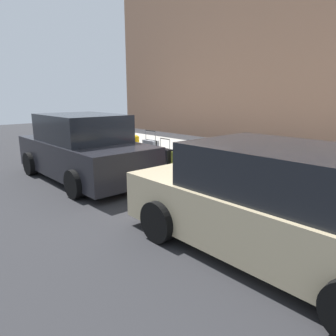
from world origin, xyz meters
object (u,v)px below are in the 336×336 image
at_px(suitcase_black_8, 165,159).
at_px(parked_car_charcoal_1, 83,149).
at_px(suitcase_silver_9, 151,153).
at_px(suitcase_red_4, 225,171).
at_px(bollard_post, 120,147).
at_px(suitcase_navy_5, 208,167).
at_px(suitcase_silver_2, 271,181).
at_px(fire_hydrant, 136,148).
at_px(suitcase_black_1, 297,189).
at_px(suitcase_olive_0, 329,194).
at_px(suitcase_olive_7, 178,162).
at_px(suitcase_maroon_3, 250,176).
at_px(parked_car_beige_0, 275,204).
at_px(suitcase_teal_6, 193,163).

bearing_deg(suitcase_black_8, parked_car_charcoal_1, 62.72).
xyz_separation_m(suitcase_silver_9, parked_car_charcoal_1, (0.43, 1.95, 0.28)).
xyz_separation_m(suitcase_red_4, bollard_post, (4.22, 0.07, 0.04)).
distance_m(suitcase_navy_5, bollard_post, 3.64).
bearing_deg(bollard_post, suitcase_navy_5, -177.85).
bearing_deg(bollard_post, suitcase_red_4, -179.01).
bearing_deg(suitcase_navy_5, suitcase_silver_2, 179.33).
bearing_deg(fire_hydrant, suitcase_black_1, 179.76).
distance_m(suitcase_olive_0, suitcase_olive_7, 3.93).
height_order(suitcase_olive_0, suitcase_silver_9, suitcase_silver_9).
xyz_separation_m(suitcase_maroon_3, fire_hydrant, (4.13, 0.05, 0.14)).
distance_m(suitcase_black_1, suitcase_silver_9, 4.47).
bearing_deg(suitcase_olive_0, bollard_post, 1.61).
xyz_separation_m(suitcase_black_1, parked_car_beige_0, (-0.59, 1.97, 0.33)).
xyz_separation_m(suitcase_olive_0, bollard_post, (6.49, 0.18, 0.09)).
relative_size(suitcase_navy_5, suitcase_teal_6, 0.74).
xyz_separation_m(suitcase_olive_7, suitcase_black_8, (0.52, 0.03, 0.01)).
bearing_deg(suitcase_black_1, suitcase_olive_7, -0.82).
relative_size(suitcase_maroon_3, suitcase_navy_5, 0.95).
xyz_separation_m(suitcase_olive_0, suitcase_silver_2, (1.13, 0.07, 0.02)).
distance_m(suitcase_black_8, parked_car_charcoal_1, 2.27).
bearing_deg(suitcase_silver_2, suitcase_red_4, 2.18).
relative_size(suitcase_olive_0, parked_car_charcoal_1, 0.17).
xyz_separation_m(suitcase_silver_9, parked_car_beige_0, (-5.06, 1.95, 0.21)).
relative_size(suitcase_navy_5, suitcase_silver_9, 0.64).
relative_size(suitcase_silver_2, suitcase_maroon_3, 1.02).
relative_size(fire_hydrant, parked_car_charcoal_1, 0.19).
height_order(suitcase_teal_6, parked_car_charcoal_1, parked_car_charcoal_1).
bearing_deg(suitcase_black_1, suitcase_black_8, -0.28).
distance_m(parked_car_beige_0, parked_car_charcoal_1, 5.49).
height_order(suitcase_black_8, fire_hydrant, suitcase_black_8).
relative_size(suitcase_black_1, suitcase_black_8, 0.96).
distance_m(suitcase_silver_2, bollard_post, 5.37).
relative_size(suitcase_black_1, suitcase_maroon_3, 1.29).
xyz_separation_m(fire_hydrant, parked_car_charcoal_1, (-0.35, 1.99, 0.22)).
bearing_deg(bollard_post, suitcase_maroon_3, -177.58).
relative_size(suitcase_red_4, suitcase_black_8, 1.01).
distance_m(suitcase_black_1, suitcase_silver_2, 0.55).
height_order(suitcase_olive_7, fire_hydrant, fire_hydrant).
distance_m(suitcase_maroon_3, parked_car_charcoal_1, 4.32).
height_order(suitcase_black_1, suitcase_maroon_3, suitcase_black_1).
relative_size(suitcase_black_1, suitcase_navy_5, 1.23).
xyz_separation_m(suitcase_maroon_3, suitcase_silver_9, (3.36, 0.09, 0.08)).
bearing_deg(suitcase_red_4, suitcase_black_8, -1.97).
height_order(suitcase_black_8, suitcase_silver_9, suitcase_silver_9).
height_order(suitcase_teal_6, parked_car_beige_0, parked_car_beige_0).
bearing_deg(suitcase_maroon_3, parked_car_beige_0, 129.83).
bearing_deg(suitcase_olive_0, suitcase_red_4, 2.77).
bearing_deg(suitcase_silver_9, suitcase_teal_6, -176.74).
distance_m(suitcase_maroon_3, suitcase_black_8, 2.76).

